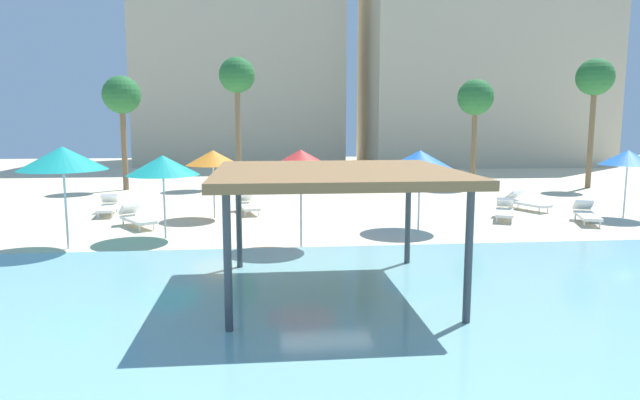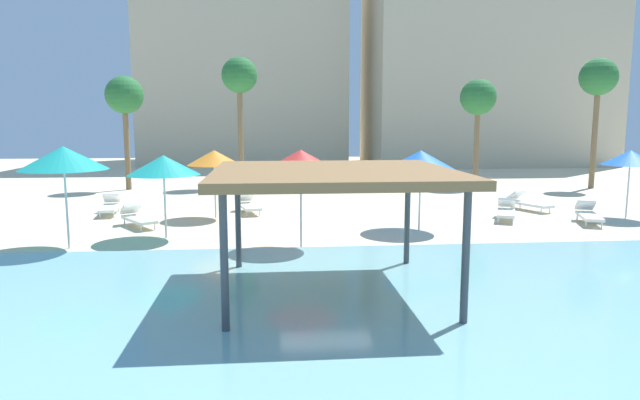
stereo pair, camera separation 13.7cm
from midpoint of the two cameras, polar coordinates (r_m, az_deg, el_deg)
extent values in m
plane|color=beige|center=(14.31, 0.74, -6.30)|extent=(80.00, 80.00, 0.00)
cube|color=#7AB7C1|center=(9.37, 4.42, -14.21)|extent=(44.00, 13.50, 0.04)
cylinder|color=#42474C|center=(13.52, -8.59, -2.02)|extent=(0.14, 0.14, 2.41)
cylinder|color=#42474C|center=(13.93, 8.72, -1.72)|extent=(0.14, 0.14, 2.41)
cylinder|color=#42474C|center=(9.48, -9.85, -6.47)|extent=(0.14, 0.14, 2.41)
cylinder|color=#42474C|center=(10.05, 14.59, -5.76)|extent=(0.14, 0.14, 2.41)
cube|color=olive|center=(11.35, 1.26, 2.73)|extent=(4.85, 4.85, 0.18)
cylinder|color=silver|center=(20.78, -11.00, 0.84)|extent=(0.06, 0.06, 1.95)
cone|color=orange|center=(20.66, -11.09, 4.27)|extent=(1.98, 1.98, 0.54)
cylinder|color=silver|center=(18.46, 9.89, 0.00)|extent=(0.06, 0.06, 1.97)
cone|color=blue|center=(18.33, 9.99, 4.05)|extent=(2.32, 2.32, 0.64)
cylinder|color=silver|center=(23.30, 28.64, 0.78)|extent=(0.06, 0.06, 1.95)
cone|color=blue|center=(23.19, 28.85, 3.83)|extent=(1.97, 1.97, 0.54)
cylinder|color=silver|center=(17.02, -24.78, -0.92)|extent=(0.06, 0.06, 2.22)
cone|color=teal|center=(16.87, -25.08, 3.91)|extent=(2.37, 2.37, 0.65)
cylinder|color=silver|center=(17.52, -15.85, -0.69)|extent=(0.06, 0.06, 1.94)
cone|color=teal|center=(17.37, -16.01, 3.45)|extent=(2.17, 2.17, 0.60)
cylinder|color=silver|center=(15.63, -2.20, -0.94)|extent=(0.06, 0.06, 2.20)
cone|color=red|center=(15.47, -2.23, 4.13)|extent=(2.06, 2.06, 0.57)
cylinder|color=white|center=(21.02, -6.53, -1.36)|extent=(0.05, 0.05, 0.22)
cylinder|color=white|center=(20.92, -7.82, -1.43)|extent=(0.05, 0.05, 0.22)
cylinder|color=white|center=(22.41, -7.35, -0.78)|extent=(0.05, 0.05, 0.22)
cylinder|color=white|center=(22.31, -8.56, -0.84)|extent=(0.05, 0.05, 0.22)
cube|color=white|center=(21.64, -7.59, -0.67)|extent=(1.01, 1.89, 0.10)
cube|color=white|center=(22.32, -7.99, 0.31)|extent=(0.70, 0.64, 0.40)
cylinder|color=white|center=(20.86, 26.57, -2.25)|extent=(0.05, 0.05, 0.22)
cylinder|color=white|center=(20.76, 25.28, -2.22)|extent=(0.05, 0.05, 0.22)
cylinder|color=white|center=(22.25, 25.73, -1.60)|extent=(0.05, 0.05, 0.22)
cylinder|color=white|center=(22.14, 24.51, -1.56)|extent=(0.05, 0.05, 0.22)
cube|color=white|center=(21.47, 25.54, -1.48)|extent=(1.15, 1.90, 0.10)
cube|color=white|center=(22.15, 25.18, -0.46)|extent=(0.73, 0.67, 0.40)
cylinder|color=white|center=(23.41, 22.12, -0.93)|extent=(0.05, 0.05, 0.22)
cylinder|color=white|center=(23.04, 21.37, -1.03)|extent=(0.05, 0.05, 0.22)
cylinder|color=white|center=(24.32, 19.48, -0.47)|extent=(0.05, 0.05, 0.22)
cylinder|color=white|center=(23.97, 18.72, -0.56)|extent=(0.05, 0.05, 0.22)
cube|color=white|center=(23.66, 20.42, -0.36)|extent=(1.27, 1.89, 0.10)
cube|color=white|center=(24.10, 19.11, 0.51)|extent=(0.75, 0.71, 0.40)
cylinder|color=white|center=(20.41, 18.84, -2.03)|extent=(0.05, 0.05, 0.22)
cylinder|color=white|center=(20.41, 17.49, -1.97)|extent=(0.05, 0.05, 0.22)
cylinder|color=white|center=(21.83, 18.83, -1.39)|extent=(0.05, 0.05, 0.22)
cylinder|color=white|center=(21.83, 17.57, -1.33)|extent=(0.05, 0.05, 0.22)
cube|color=white|center=(21.10, 18.20, -1.24)|extent=(1.28, 1.89, 0.10)
cube|color=white|center=(21.79, 18.25, -0.22)|extent=(0.76, 0.71, 0.40)
cylinder|color=white|center=(19.09, -16.85, -2.64)|extent=(0.05, 0.05, 0.22)
cylinder|color=white|center=(18.91, -18.19, -2.79)|extent=(0.05, 0.05, 0.22)
cylinder|color=white|center=(20.40, -18.43, -2.02)|extent=(0.05, 0.05, 0.22)
cylinder|color=white|center=(20.24, -19.69, -2.16)|extent=(0.05, 0.05, 0.22)
cube|color=white|center=(19.63, -18.33, -1.93)|extent=(1.50, 1.83, 0.10)
cube|color=white|center=(20.27, -19.14, -0.87)|extent=(0.78, 0.76, 0.40)
cylinder|color=white|center=(21.84, -20.69, -1.48)|extent=(0.05, 0.05, 0.22)
cylinder|color=white|center=(21.91, -21.94, -1.51)|extent=(0.05, 0.05, 0.22)
cylinder|color=white|center=(23.25, -20.26, -0.89)|extent=(0.05, 0.05, 0.22)
cylinder|color=white|center=(23.32, -21.43, -0.93)|extent=(0.05, 0.05, 0.22)
cube|color=white|center=(22.55, -21.09, -0.79)|extent=(0.84, 1.86, 0.10)
cube|color=white|center=(23.24, -20.89, 0.16)|extent=(0.66, 0.58, 0.40)
cylinder|color=brown|center=(30.29, -19.54, 5.21)|extent=(0.28, 0.28, 4.49)
sphere|color=#286B33|center=(30.28, -19.78, 10.11)|extent=(1.90, 1.90, 1.90)
cylinder|color=brown|center=(32.56, 25.90, 5.86)|extent=(0.28, 0.28, 5.42)
sphere|color=#286B33|center=(32.62, 26.24, 11.23)|extent=(1.90, 1.90, 1.90)
cylinder|color=brown|center=(31.10, 15.34, 5.40)|extent=(0.28, 0.28, 4.43)
sphere|color=#286B33|center=(31.09, 15.52, 10.12)|extent=(1.90, 1.90, 1.90)
cylinder|color=brown|center=(30.43, -8.50, 6.64)|extent=(0.28, 0.28, 5.59)
sphere|color=#286B33|center=(30.51, -8.63, 12.55)|extent=(1.90, 1.90, 1.90)
cube|color=beige|center=(48.81, -8.14, 14.87)|extent=(16.23, 10.99, 18.59)
cube|color=beige|center=(48.25, 16.08, 14.59)|extent=(18.59, 9.75, 18.39)
camera|label=1|loc=(0.07, -90.25, -0.04)|focal=31.25mm
camera|label=2|loc=(0.07, 89.75, 0.04)|focal=31.25mm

